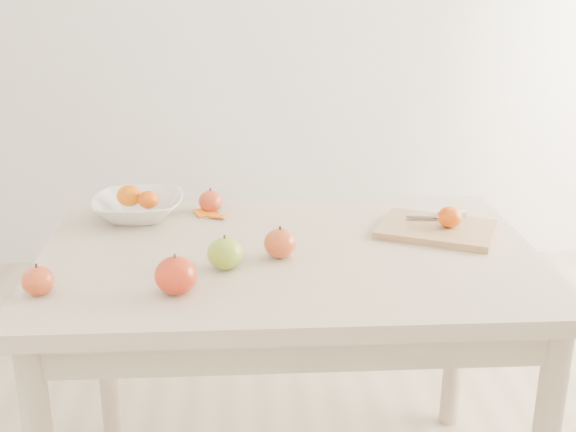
{
  "coord_description": "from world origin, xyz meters",
  "views": [
    {
      "loc": [
        -0.09,
        -1.63,
        1.41
      ],
      "look_at": [
        0.0,
        0.05,
        0.82
      ],
      "focal_mm": 45.0,
      "sensor_mm": 36.0,
      "label": 1
    }
  ],
  "objects": [
    {
      "name": "fruit_bowl",
      "position": [
        -0.4,
        0.26,
        0.78
      ],
      "size": [
        0.25,
        0.25,
        0.06
      ],
      "primitive_type": "imported",
      "color": "white",
      "rests_on": "table"
    },
    {
      "name": "apple_green",
      "position": [
        -0.15,
        -0.1,
        0.79
      ],
      "size": [
        0.08,
        0.08,
        0.07
      ],
      "primitive_type": "ellipsoid",
      "color": "#628916",
      "rests_on": "table"
    },
    {
      "name": "apple_red_e",
      "position": [
        -0.02,
        -0.04,
        0.78
      ],
      "size": [
        0.08,
        0.08,
        0.07
      ],
      "primitive_type": "ellipsoid",
      "color": "maroon",
      "rests_on": "table"
    },
    {
      "name": "table",
      "position": [
        0.0,
        0.0,
        0.65
      ],
      "size": [
        1.2,
        0.8,
        0.75
      ],
      "color": "#C2AF92",
      "rests_on": "ground"
    },
    {
      "name": "bowl_tangerine_far",
      "position": [
        -0.37,
        0.24,
        0.81
      ],
      "size": [
        0.06,
        0.06,
        0.05
      ],
      "primitive_type": "ellipsoid",
      "color": "#E64008",
      "rests_on": "fruit_bowl"
    },
    {
      "name": "orange_peel_a",
      "position": [
        -0.22,
        0.28,
        0.75
      ],
      "size": [
        0.07,
        0.07,
        0.01
      ],
      "primitive_type": "cube",
      "rotation": [
        0.21,
        0.0,
        0.5
      ],
      "color": "orange",
      "rests_on": "table"
    },
    {
      "name": "apple_red_c",
      "position": [
        -0.25,
        -0.23,
        0.79
      ],
      "size": [
        0.09,
        0.09,
        0.08
      ],
      "primitive_type": "ellipsoid",
      "color": "#A6100C",
      "rests_on": "table"
    },
    {
      "name": "bowl_tangerine_near",
      "position": [
        -0.42,
        0.27,
        0.81
      ],
      "size": [
        0.07,
        0.07,
        0.06
      ],
      "primitive_type": "ellipsoid",
      "color": "#D96207",
      "rests_on": "fruit_bowl"
    },
    {
      "name": "cutting_board",
      "position": [
        0.39,
        0.1,
        0.76
      ],
      "size": [
        0.35,
        0.31,
        0.02
      ],
      "primitive_type": "cube",
      "rotation": [
        0.0,
        0.0,
        -0.43
      ],
      "color": "tan",
      "rests_on": "table"
    },
    {
      "name": "orange_peel_b",
      "position": [
        -0.18,
        0.24,
        0.75
      ],
      "size": [
        0.05,
        0.05,
        0.01
      ],
      "primitive_type": "cube",
      "rotation": [
        -0.14,
        0.0,
        -0.38
      ],
      "color": "orange",
      "rests_on": "table"
    },
    {
      "name": "paring_knife",
      "position": [
        0.43,
        0.17,
        0.78
      ],
      "size": [
        0.17,
        0.05,
        0.01
      ],
      "color": "white",
      "rests_on": "cutting_board"
    },
    {
      "name": "board_tangerine",
      "position": [
        0.42,
        0.09,
        0.8
      ],
      "size": [
        0.06,
        0.06,
        0.05
      ],
      "primitive_type": "ellipsoid",
      "color": "#C93F07",
      "rests_on": "cutting_board"
    },
    {
      "name": "apple_red_a",
      "position": [
        -0.2,
        0.3,
        0.78
      ],
      "size": [
        0.07,
        0.07,
        0.06
      ],
      "primitive_type": "ellipsoid",
      "color": "maroon",
      "rests_on": "table"
    },
    {
      "name": "apple_red_d",
      "position": [
        -0.54,
        -0.22,
        0.78
      ],
      "size": [
        0.07,
        0.07,
        0.06
      ],
      "primitive_type": "ellipsoid",
      "color": "maroon",
      "rests_on": "table"
    }
  ]
}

